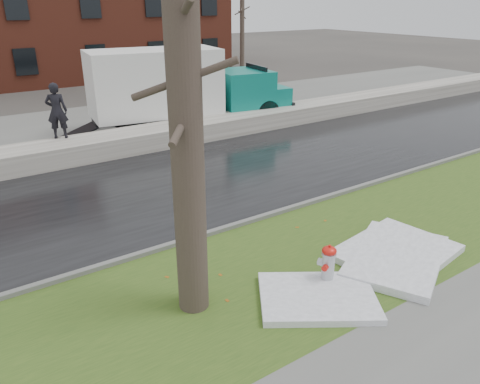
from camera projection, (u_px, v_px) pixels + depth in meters
ground at (262, 243)px, 11.21m from camera, size 120.00×120.00×0.00m
verge at (297, 265)px, 10.25m from camera, size 60.00×4.50×0.04m
sidewalk at (452, 368)px, 7.39m from camera, size 60.00×3.00×0.05m
road at (176, 185)px, 14.63m from camera, size 60.00×7.00×0.03m
parking_lot at (89, 127)px, 21.10m from camera, size 60.00×9.00×0.03m
curb at (239, 225)px, 11.95m from camera, size 60.00×0.15×0.14m
snowbank at (124, 142)px, 17.69m from camera, size 60.00×1.60×0.75m
brick_building at (32, 4)px, 33.18m from camera, size 26.00×12.00×10.00m
bg_tree_right at (242, 27)px, 36.55m from camera, size 1.40×1.62×6.50m
fire_hydrant at (328, 263)px, 9.36m from camera, size 0.44×0.42×0.89m
tree at (186, 122)px, 7.52m from camera, size 1.39×1.53×7.04m
box_truck at (180, 87)px, 20.38m from camera, size 10.52×3.65×3.47m
worker at (57, 111)px, 16.51m from camera, size 0.85×0.73×1.98m
snow_patch_near at (396, 252)px, 10.57m from camera, size 2.87×2.36×0.16m
snow_patch_far at (318, 297)px, 8.98m from camera, size 2.72×2.55×0.14m
snow_patch_side at (396, 257)px, 10.32m from camera, size 3.31×2.86×0.18m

